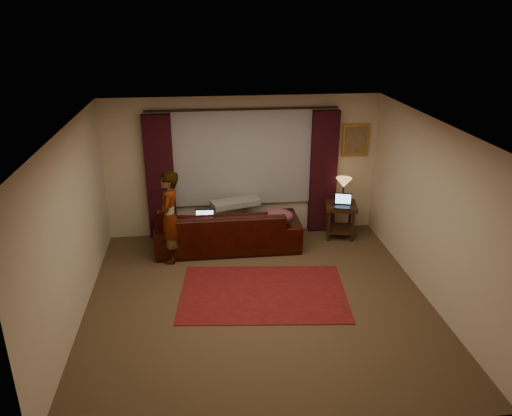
{
  "coord_description": "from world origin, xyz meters",
  "views": [
    {
      "loc": [
        -0.76,
        -6.26,
        4.03
      ],
      "look_at": [
        0.1,
        1.2,
        1.0
      ],
      "focal_mm": 35.0,
      "sensor_mm": 36.0,
      "label": 1
    }
  ],
  "objects_px": {
    "person": "(169,217)",
    "tiffany_lamp": "(343,190)",
    "laptop_table": "(343,201)",
    "end_table": "(340,220)",
    "laptop_sofa": "(204,219)",
    "sofa": "(228,221)"
  },
  "relations": [
    {
      "from": "end_table",
      "to": "laptop_table",
      "type": "distance_m",
      "value": 0.47
    },
    {
      "from": "laptop_table",
      "to": "end_table",
      "type": "bearing_deg",
      "value": 101.15
    },
    {
      "from": "person",
      "to": "tiffany_lamp",
      "type": "bearing_deg",
      "value": 108.73
    },
    {
      "from": "laptop_sofa",
      "to": "end_table",
      "type": "distance_m",
      "value": 2.57
    },
    {
      "from": "end_table",
      "to": "person",
      "type": "height_order",
      "value": "person"
    },
    {
      "from": "laptop_table",
      "to": "sofa",
      "type": "bearing_deg",
      "value": -163.04
    },
    {
      "from": "laptop_sofa",
      "to": "tiffany_lamp",
      "type": "distance_m",
      "value": 2.63
    },
    {
      "from": "laptop_sofa",
      "to": "laptop_table",
      "type": "height_order",
      "value": "laptop_table"
    },
    {
      "from": "sofa",
      "to": "laptop_table",
      "type": "distance_m",
      "value": 2.11
    },
    {
      "from": "laptop_sofa",
      "to": "tiffany_lamp",
      "type": "relative_size",
      "value": 0.79
    },
    {
      "from": "sofa",
      "to": "laptop_sofa",
      "type": "bearing_deg",
      "value": 23.57
    },
    {
      "from": "sofa",
      "to": "laptop_sofa",
      "type": "xyz_separation_m",
      "value": [
        -0.41,
        -0.18,
        0.12
      ]
    },
    {
      "from": "laptop_sofa",
      "to": "tiffany_lamp",
      "type": "height_order",
      "value": "tiffany_lamp"
    },
    {
      "from": "person",
      "to": "sofa",
      "type": "bearing_deg",
      "value": 118.11
    },
    {
      "from": "tiffany_lamp",
      "to": "laptop_sofa",
      "type": "bearing_deg",
      "value": -169.29
    },
    {
      "from": "tiffany_lamp",
      "to": "laptop_table",
      "type": "bearing_deg",
      "value": -105.19
    },
    {
      "from": "end_table",
      "to": "person",
      "type": "xyz_separation_m",
      "value": [
        -3.1,
        -0.61,
        0.47
      ]
    },
    {
      "from": "tiffany_lamp",
      "to": "laptop_table",
      "type": "relative_size",
      "value": 1.37
    },
    {
      "from": "sofa",
      "to": "end_table",
      "type": "relative_size",
      "value": 3.88
    },
    {
      "from": "laptop_sofa",
      "to": "laptop_table",
      "type": "bearing_deg",
      "value": 8.53
    },
    {
      "from": "sofa",
      "to": "person",
      "type": "xyz_separation_m",
      "value": [
        -0.99,
        -0.4,
        0.28
      ]
    },
    {
      "from": "sofa",
      "to": "person",
      "type": "bearing_deg",
      "value": 21.76
    }
  ]
}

